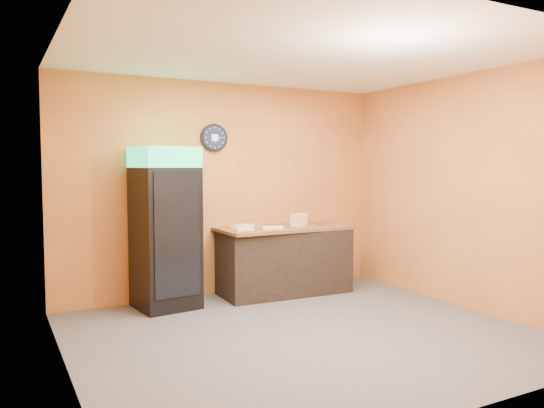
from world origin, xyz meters
TOP-DOWN VIEW (x-y plane):
  - floor at (0.00, 0.00)m, footprint 4.50×4.50m
  - back_wall at (0.00, 2.00)m, footprint 4.50×0.02m
  - left_wall at (-2.25, 0.00)m, footprint 0.02×4.00m
  - right_wall at (2.25, 0.00)m, footprint 0.02×4.00m
  - ceiling at (0.00, 0.00)m, footprint 4.50×4.00m
  - beverage_cooler at (-0.94, 1.61)m, footprint 0.75×0.76m
  - prep_counter at (0.68, 1.62)m, footprint 1.74×0.82m
  - wall_clock at (-0.17, 1.97)m, footprint 0.36×0.06m
  - wall_phone at (-0.43, 1.95)m, footprint 0.12×0.10m
  - butcher_paper at (0.68, 1.62)m, footprint 1.79×0.85m
  - sub_roll_stack at (0.88, 1.57)m, footprint 0.28×0.18m
  - wrapped_sandwich_left at (0.01, 1.46)m, footprint 0.27×0.16m
  - wrapped_sandwich_mid at (0.40, 1.44)m, footprint 0.28×0.17m
  - wrapped_sandwich_right at (0.12, 1.72)m, footprint 0.33×0.22m
  - kitchen_tool at (0.37, 1.71)m, footprint 0.07×0.07m

SIDE VIEW (x-z plane):
  - floor at x=0.00m, z-range 0.00..0.00m
  - prep_counter at x=0.68m, z-range 0.00..0.86m
  - butcher_paper at x=0.68m, z-range 0.86..0.90m
  - wrapped_sandwich_left at x=0.01m, z-range 0.90..0.93m
  - wrapped_sandwich_mid at x=0.40m, z-range 0.90..0.94m
  - wrapped_sandwich_right at x=0.12m, z-range 0.90..0.94m
  - kitchen_tool at x=0.37m, z-range 0.90..0.96m
  - beverage_cooler at x=-0.94m, z-range -0.02..1.90m
  - sub_roll_stack at x=0.88m, z-range 0.90..1.06m
  - back_wall at x=0.00m, z-range 0.00..2.80m
  - left_wall at x=-2.25m, z-range 0.00..2.80m
  - right_wall at x=2.25m, z-range 0.00..2.80m
  - wall_phone at x=-0.43m, z-range 1.37..1.59m
  - wall_clock at x=-0.17m, z-range 1.89..2.25m
  - ceiling at x=0.00m, z-range 2.79..2.81m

